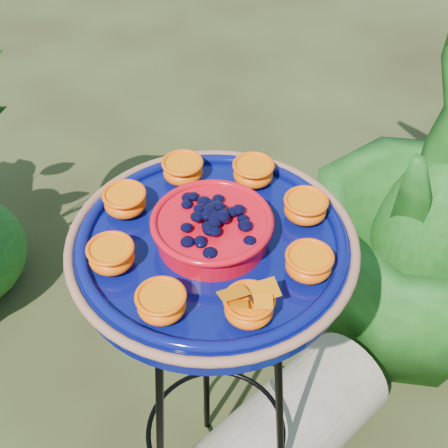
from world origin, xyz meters
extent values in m
torus|color=black|center=(0.15, 0.09, 0.80)|extent=(0.24, 0.24, 0.01)
torus|color=black|center=(0.15, 0.09, 0.28)|extent=(0.30, 0.30, 0.01)
cylinder|color=black|center=(0.14, 0.23, 0.40)|extent=(0.02, 0.08, 0.80)
cylinder|color=black|center=(0.04, 0.02, 0.40)|extent=(0.07, 0.05, 0.80)
cylinder|color=black|center=(0.26, 0.03, 0.40)|extent=(0.08, 0.05, 0.80)
cylinder|color=#070D58|center=(0.15, 0.09, 0.82)|extent=(0.42, 0.42, 0.04)
torus|color=#AE6C4E|center=(0.15, 0.09, 0.84)|extent=(0.43, 0.43, 0.01)
torus|color=#070D58|center=(0.15, 0.09, 0.84)|extent=(0.39, 0.39, 0.02)
cylinder|color=red|center=(0.15, 0.09, 0.86)|extent=(0.17, 0.17, 0.04)
torus|color=red|center=(0.15, 0.09, 0.88)|extent=(0.18, 0.18, 0.01)
ellipsoid|color=black|center=(0.15, 0.09, 0.89)|extent=(0.14, 0.14, 0.03)
ellipsoid|color=#FF5702|center=(0.29, 0.13, 0.86)|extent=(0.06, 0.06, 0.03)
cylinder|color=#FF8F05|center=(0.29, 0.13, 0.87)|extent=(0.06, 0.06, 0.01)
ellipsoid|color=#FF5702|center=(0.23, 0.22, 0.86)|extent=(0.06, 0.06, 0.03)
cylinder|color=#FF8F05|center=(0.23, 0.22, 0.87)|extent=(0.06, 0.06, 0.01)
ellipsoid|color=#FF5702|center=(0.12, 0.24, 0.86)|extent=(0.06, 0.06, 0.03)
cylinder|color=#FF8F05|center=(0.12, 0.24, 0.87)|extent=(0.06, 0.06, 0.01)
ellipsoid|color=#FF5702|center=(0.03, 0.17, 0.86)|extent=(0.06, 0.06, 0.03)
cylinder|color=#FF8F05|center=(0.03, 0.17, 0.87)|extent=(0.06, 0.06, 0.01)
ellipsoid|color=#FF5702|center=(0.01, 0.06, 0.86)|extent=(0.06, 0.06, 0.03)
cylinder|color=#FF8F05|center=(0.01, 0.06, 0.87)|extent=(0.06, 0.06, 0.01)
ellipsoid|color=#FF5702|center=(0.07, -0.03, 0.86)|extent=(0.06, 0.06, 0.03)
cylinder|color=#FF8F05|center=(0.07, -0.03, 0.87)|extent=(0.06, 0.06, 0.01)
ellipsoid|color=#FF5702|center=(0.18, -0.05, 0.86)|extent=(0.06, 0.06, 0.03)
cylinder|color=#FF8F05|center=(0.18, -0.05, 0.87)|extent=(0.06, 0.06, 0.01)
ellipsoid|color=#FF5702|center=(0.27, 0.02, 0.86)|extent=(0.06, 0.06, 0.03)
cylinder|color=#FF8F05|center=(0.27, 0.02, 0.87)|extent=(0.06, 0.06, 0.01)
cylinder|color=black|center=(0.18, -0.05, 0.88)|extent=(0.01, 0.02, 0.00)
cube|color=orange|center=(0.16, -0.04, 0.89)|extent=(0.04, 0.03, 0.01)
cube|color=orange|center=(0.20, -0.04, 0.89)|extent=(0.04, 0.03, 0.01)
imported|color=#144412|center=(0.74, 0.51, 0.56)|extent=(0.76, 0.76, 1.12)
camera|label=1|loc=(0.09, -0.54, 1.49)|focal=50.00mm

